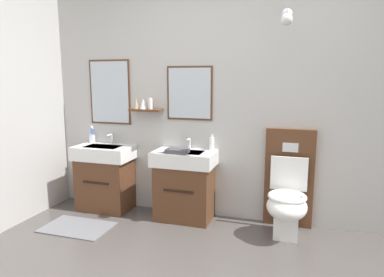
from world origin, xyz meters
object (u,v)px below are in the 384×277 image
toilet (288,195)px  folded_hand_towel (177,151)px  vanity_sink_left (106,176)px  toothbrush_cup (92,138)px  soap_dispenser (212,143)px  vanity_sink_right (185,184)px

toilet → folded_hand_towel: toilet is taller
vanity_sink_left → toilet: (2.02, -0.02, -0.01)m
vanity_sink_left → toothbrush_cup: 0.50m
soap_dispenser → toothbrush_cup: bearing=-179.6°
vanity_sink_left → toilet: size_ratio=0.74×
toilet → toothbrush_cup: toilet is taller
soap_dispenser → folded_hand_towel: bearing=-138.2°
vanity_sink_right → folded_hand_towel: (-0.04, -0.12, 0.38)m
folded_hand_towel → vanity_sink_left: bearing=172.8°
toilet → soap_dispenser: size_ratio=5.88×
vanity_sink_right → folded_hand_towel: 0.39m
vanity_sink_left → folded_hand_towel: 1.00m
toilet → soap_dispenser: (-0.81, 0.17, 0.43)m
vanity_sink_right → toothbrush_cup: 1.28m
vanity_sink_left → vanity_sink_right: size_ratio=1.00×
toothbrush_cup → soap_dispenser: toothbrush_cup is taller
vanity_sink_right → toothbrush_cup: bearing=173.5°
vanity_sink_left → vanity_sink_right: bearing=0.0°
vanity_sink_left → toothbrush_cup: size_ratio=3.61×
vanity_sink_right → soap_dispenser: size_ratio=4.35×
soap_dispenser → folded_hand_towel: soap_dispenser is taller
vanity_sink_right → toilet: bearing=-1.3°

